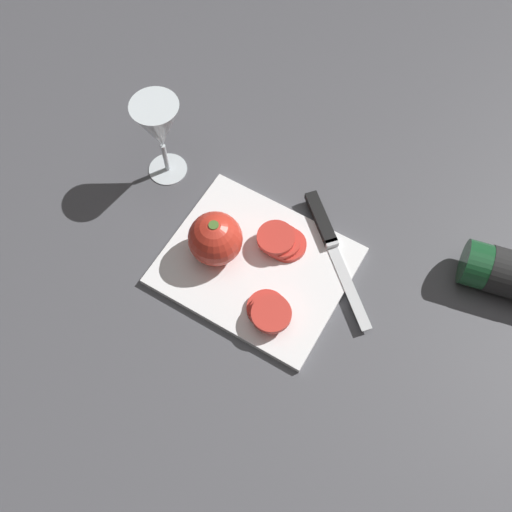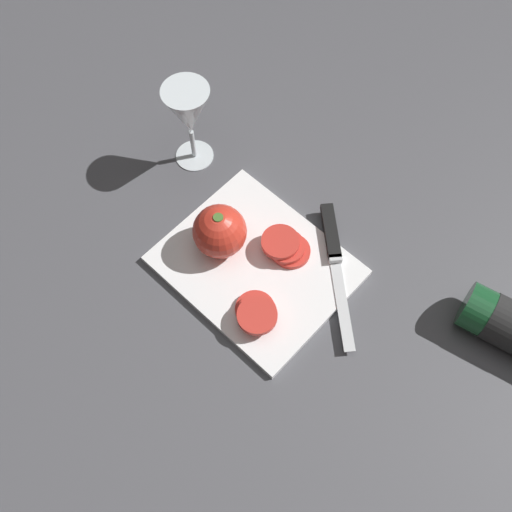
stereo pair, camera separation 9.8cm
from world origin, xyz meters
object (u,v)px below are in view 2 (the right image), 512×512
at_px(tomato_slice_stack_near, 257,313).
at_px(tomato_slice_stack_far, 286,247).
at_px(wine_glass, 188,114).
at_px(knife, 333,244).
at_px(whole_tomato, 220,231).

bearing_deg(tomato_slice_stack_near, tomato_slice_stack_far, -69.18).
height_order(wine_glass, knife, wine_glass).
distance_m(wine_glass, tomato_slice_stack_near, 0.36).
distance_m(wine_glass, whole_tomato, 0.21).
bearing_deg(tomato_slice_stack_near, whole_tomato, -22.66).
distance_m(knife, tomato_slice_stack_far, 0.08).
relative_size(whole_tomato, knife, 0.43).
relative_size(wine_glass, tomato_slice_stack_near, 2.13).
xyz_separation_m(whole_tomato, tomato_slice_stack_far, (-0.09, -0.06, -0.03)).
distance_m(whole_tomato, knife, 0.19).
distance_m(wine_glass, tomato_slice_stack_far, 0.28).
height_order(knife, tomato_slice_stack_far, tomato_slice_stack_far).
xyz_separation_m(knife, tomato_slice_stack_far, (0.05, 0.06, 0.01)).
relative_size(wine_glass, tomato_slice_stack_far, 2.09).
height_order(whole_tomato, tomato_slice_stack_far, whole_tomato).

